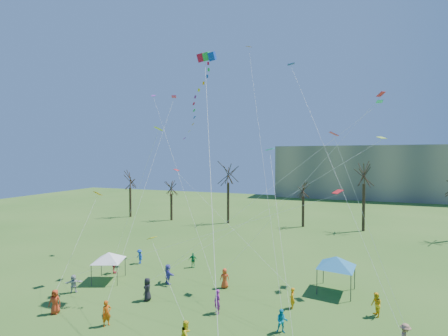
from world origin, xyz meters
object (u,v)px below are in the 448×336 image
(big_box_kite, at_px, (200,102))
(canopy_tent_blue, at_px, (336,262))
(canopy_tent_white, at_px, (109,257))
(distant_building, at_px, (385,172))

(big_box_kite, bearing_deg, canopy_tent_blue, 19.28)
(big_box_kite, height_order, canopy_tent_white, big_box_kite)
(big_box_kite, xyz_separation_m, canopy_tent_white, (-9.20, -0.80, -14.23))
(canopy_tent_white, bearing_deg, big_box_kite, 4.97)
(distant_building, bearing_deg, canopy_tent_white, -114.13)
(distant_building, distance_m, big_box_kite, 78.14)
(distant_building, xyz_separation_m, canopy_tent_white, (-33.39, -74.55, -5.18))
(canopy_tent_blue, bearing_deg, distant_building, 79.48)
(canopy_tent_white, height_order, canopy_tent_blue, canopy_tent_blue)
(big_box_kite, relative_size, canopy_tent_white, 7.02)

